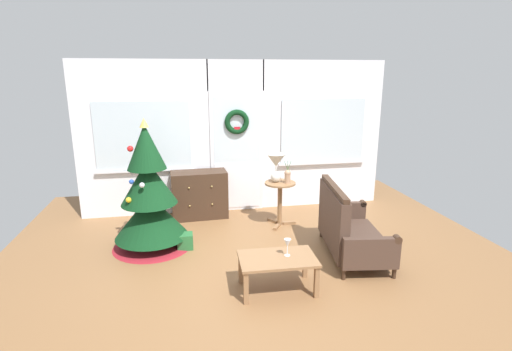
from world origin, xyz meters
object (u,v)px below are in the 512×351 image
table_lamp (276,164)px  dresser_cabinet (199,195)px  coffee_table (278,262)px  side_table (280,195)px  settee_sofa (347,229)px  gift_box (185,241)px  flower_vase (288,176)px  wine_glass (287,244)px  christmas_tree (149,200)px

table_lamp → dresser_cabinet: bearing=154.6°
dresser_cabinet → coffee_table: 2.56m
side_table → table_lamp: bearing=146.3°
settee_sofa → gift_box: size_ratio=6.82×
side_table → settee_sofa: bearing=-63.7°
table_lamp → flower_vase: bearing=-32.0°
settee_sofa → wine_glass: settee_sofa is taller
flower_vase → wine_glass: (-0.48, -1.77, -0.29)m
wine_glass → dresser_cabinet: bearing=109.2°
side_table → table_lamp: 0.49m
gift_box → side_table: bearing=22.1°
christmas_tree → coffee_table: 2.04m
table_lamp → gift_box: (-1.42, -0.64, -0.88)m
settee_sofa → flower_vase: (-0.50, 1.15, 0.44)m
table_lamp → wine_glass: bearing=-99.6°
table_lamp → coffee_table: table_lamp is taller
dresser_cabinet → wine_glass: size_ratio=4.72×
settee_sofa → flower_vase: 1.33m
christmas_tree → coffee_table: bearing=-44.5°
settee_sofa → flower_vase: size_ratio=4.09×
settee_sofa → dresser_cabinet: bearing=135.3°
christmas_tree → table_lamp: (1.87, 0.49, 0.31)m
side_table → gift_box: side_table is taller
settee_sofa → coffee_table: (-1.09, -0.65, -0.04)m
side_table → gift_box: bearing=-157.9°
dresser_cabinet → wine_glass: 2.57m
table_lamp → christmas_tree: bearing=-165.4°
flower_vase → wine_glass: bearing=-105.0°
dresser_cabinet → wine_glass: bearing=-70.8°
dresser_cabinet → gift_box: (-0.26, -1.19, -0.29)m
settee_sofa → table_lamp: table_lamp is taller
side_table → flower_vase: size_ratio=1.99×
christmas_tree → gift_box: bearing=-18.7°
christmas_tree → flower_vase: christmas_tree is taller
table_lamp → wine_glass: size_ratio=2.26×
dresser_cabinet → flower_vase: (1.32, -0.65, 0.42)m
christmas_tree → flower_vase: 2.07m
christmas_tree → gift_box: christmas_tree is taller
christmas_tree → flower_vase: bearing=10.8°
christmas_tree → settee_sofa: (2.53, -0.76, -0.30)m
settee_sofa → table_lamp: 1.54m
dresser_cabinet → settee_sofa: bearing=-44.7°
dresser_cabinet → table_lamp: (1.16, -0.55, 0.59)m
dresser_cabinet → coffee_table: (0.73, -2.45, -0.06)m
table_lamp → flower_vase: table_lamp is taller
flower_vase → christmas_tree: bearing=-169.2°
side_table → flower_vase: (0.10, -0.06, 0.32)m
side_table → wine_glass: bearing=-101.6°
table_lamp → settee_sofa: bearing=-62.2°
dresser_cabinet → gift_box: dresser_cabinet is taller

